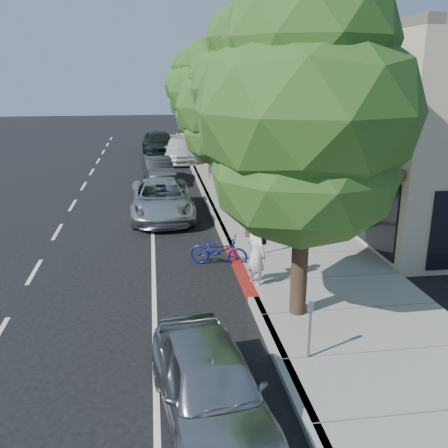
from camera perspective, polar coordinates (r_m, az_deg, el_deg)
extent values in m
plane|color=black|center=(14.26, 2.58, -7.16)|extent=(120.00, 120.00, 0.00)
cube|color=gray|center=(22.08, 4.62, 1.83)|extent=(4.60, 56.00, 0.15)
cube|color=#9E998E|center=(21.70, -1.32, 1.61)|extent=(0.30, 56.00, 0.15)
cube|color=maroon|center=(15.13, 1.88, -5.37)|extent=(0.32, 4.00, 0.15)
cube|color=#BAB28F|center=(33.14, 13.55, 12.51)|extent=(10.00, 36.00, 7.00)
cylinder|color=black|center=(12.12, 8.63, -4.54)|extent=(0.40, 0.40, 2.84)
ellipsoid|color=#274C16|center=(11.50, 9.12, 5.87)|extent=(4.31, 4.31, 3.45)
ellipsoid|color=#274C16|center=(11.32, 9.45, 12.74)|extent=(5.07, 5.07, 4.06)
ellipsoid|color=#274C16|center=(11.31, 9.83, 20.13)|extent=(3.80, 3.80, 3.04)
cylinder|color=black|center=(17.65, 3.12, 2.77)|extent=(0.40, 0.40, 3.00)
ellipsoid|color=#274C16|center=(17.22, 3.25, 10.39)|extent=(3.64, 3.64, 2.91)
ellipsoid|color=#274C16|center=(17.12, 3.33, 15.24)|extent=(4.29, 4.29, 3.43)
ellipsoid|color=#274C16|center=(17.14, 3.43, 20.40)|extent=(3.21, 3.21, 2.57)
cylinder|color=black|center=(23.48, 0.26, 5.70)|extent=(0.40, 0.40, 2.46)
ellipsoid|color=#274C16|center=(23.18, 0.27, 10.40)|extent=(4.03, 4.03, 3.23)
ellipsoid|color=#274C16|center=(23.07, 0.27, 13.35)|extent=(4.75, 4.75, 3.80)
ellipsoid|color=#274C16|center=(23.02, 0.28, 16.50)|extent=(3.56, 3.56, 2.85)
cylinder|color=black|center=(29.31, -1.47, 8.21)|extent=(0.40, 0.40, 2.71)
ellipsoid|color=#274C16|center=(29.07, -1.50, 12.36)|extent=(4.20, 4.20, 3.36)
ellipsoid|color=#274C16|center=(28.99, -1.52, 14.96)|extent=(4.94, 4.94, 3.95)
ellipsoid|color=#274C16|center=(28.97, -1.55, 17.72)|extent=(3.70, 3.70, 2.96)
cylinder|color=black|center=(35.22, -2.64, 9.68)|extent=(0.40, 0.40, 2.71)
ellipsoid|color=#274C16|center=(35.02, -2.68, 13.14)|extent=(3.89, 3.89, 3.11)
ellipsoid|color=#274C16|center=(34.95, -2.71, 15.30)|extent=(4.58, 4.58, 3.66)
ellipsoid|color=#274C16|center=(34.94, -2.75, 17.59)|extent=(3.43, 3.43, 2.75)
cylinder|color=black|center=(41.16, -3.47, 10.75)|extent=(0.40, 0.40, 2.74)
ellipsoid|color=#274C16|center=(40.98, -3.53, 13.74)|extent=(3.98, 3.98, 3.18)
ellipsoid|color=#274C16|center=(40.92, -3.56, 15.61)|extent=(4.68, 4.68, 3.75)
ellipsoid|color=#274C16|center=(40.92, -3.60, 17.58)|extent=(3.51, 3.51, 2.81)
imported|color=silver|center=(13.86, 3.71, -3.54)|extent=(0.74, 0.85, 1.95)
imported|color=navy|center=(15.60, -0.62, -3.04)|extent=(1.96, 1.25, 0.97)
imported|color=#BCBCC1|center=(20.95, -7.17, 2.84)|extent=(2.60, 5.47, 1.51)
imported|color=#222428|center=(27.76, -7.50, 6.15)|extent=(1.89, 4.24, 1.35)
imported|color=white|center=(34.20, -4.95, 8.43)|extent=(2.34, 5.41, 1.55)
imported|color=black|center=(36.66, -7.44, 9.13)|extent=(2.70, 5.51, 1.81)
imported|color=#9C9CA1|center=(8.93, -1.55, -17.97)|extent=(2.19, 4.37, 1.43)
imported|color=black|center=(25.63, 5.82, 6.29)|extent=(0.98, 0.79, 1.91)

